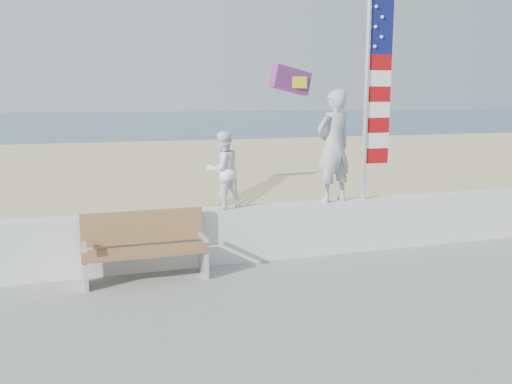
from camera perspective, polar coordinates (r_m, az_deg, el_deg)
ground at (r=7.31m, az=2.92°, el=-12.91°), size 220.00×220.00×0.00m
sand at (r=15.74m, az=-8.78°, el=-0.46°), size 90.00×40.00×0.08m
seawall at (r=8.92m, az=-1.62°, el=-4.42°), size 30.00×0.35×0.90m
adult at (r=9.27m, az=8.19°, el=4.81°), size 0.79×0.62×1.90m
child at (r=8.64m, az=-3.51°, el=2.34°), size 0.73×0.65×1.24m
bench at (r=8.17m, az=-11.61°, el=-5.54°), size 1.80×0.57×1.00m
flag at (r=9.57m, az=12.24°, el=10.62°), size 0.50×0.08×3.50m
parafoil_kite at (r=11.03m, az=3.77°, el=11.65°), size 0.91×0.39×0.61m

